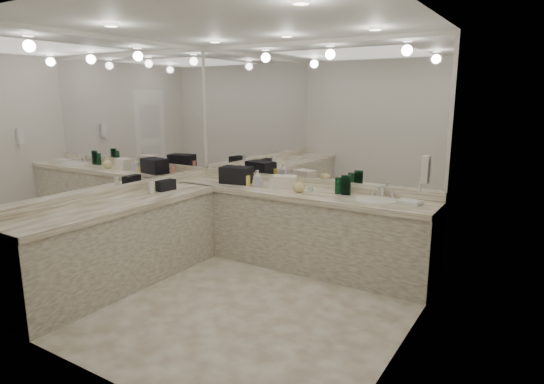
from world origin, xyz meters
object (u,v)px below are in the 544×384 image
Objects in this scene: black_toiletry_bag at (236,175)px; cream_cosmetic_case at (285,182)px; soap_bottle_b at (258,179)px; hand_towel at (410,202)px; sink at (376,201)px; soap_bottle_a at (258,178)px; soap_bottle_c at (299,185)px; wall_phone at (426,169)px.

black_toiletry_bag is 1.40× the size of cream_cosmetic_case.
soap_bottle_b is (-0.35, -0.05, 0.02)m from cream_cosmetic_case.
sink is at bearing -174.69° from hand_towel.
soap_bottle_c is (0.59, -0.04, -0.01)m from soap_bottle_a.
soap_bottle_c is (0.24, -0.10, 0.01)m from cream_cosmetic_case.
cream_cosmetic_case is at bearing 162.68° from wall_phone.
hand_towel is at bearing 1.43° from soap_bottle_b.
soap_bottle_c is at bearing -3.92° from soap_bottle_a.
black_toiletry_bag is at bearing 176.06° from soap_bottle_a.
sink is 1.95× the size of hand_towel.
wall_phone reaches higher than soap_bottle_a.
wall_phone is at bearing -37.11° from cream_cosmetic_case.
soap_bottle_a is (-0.35, -0.06, 0.02)m from cream_cosmetic_case.
wall_phone reaches higher than black_toiletry_bag.
black_toiletry_bag reaches higher than hand_towel.
cream_cosmetic_case reaches higher than sink.
black_toiletry_bag reaches higher than soap_bottle_b.
sink is at bearing -21.86° from cream_cosmetic_case.
sink is 1.48m from soap_bottle_a.
sink is at bearing 3.59° from soap_bottle_c.
sink is 2.20× the size of soap_bottle_a.
sink is 0.91m from wall_phone.
black_toiletry_bag is 0.34m from soap_bottle_b.
soap_bottle_a is (-2.09, 0.49, -0.35)m from wall_phone.
wall_phone is 1.39× the size of soap_bottle_c.
soap_bottle_b is at bearing 168.95° from cream_cosmetic_case.
soap_bottle_a is 1.16× the size of soap_bottle_c.
soap_bottle_a is 0.60m from soap_bottle_c.
wall_phone is 1.29× the size of soap_bottle_b.
hand_towel reaches higher than sink.
black_toiletry_bag is at bearing 162.86° from cream_cosmetic_case.
soap_bottle_a is at bearing 166.90° from wall_phone.
soap_bottle_c is at bearing -175.92° from hand_towel.
hand_towel is at bearing 5.31° from sink.
wall_phone is 0.73m from hand_towel.
soap_bottle_b reaches higher than cream_cosmetic_case.
wall_phone is 0.90× the size of cream_cosmetic_case.
cream_cosmetic_case is 1.48m from hand_towel.
black_toiletry_bag is (-1.82, 0.01, 0.11)m from sink.
soap_bottle_b is 0.60m from soap_bottle_c.
wall_phone is at bearing -39.57° from sink.
sink is 1.83× the size of wall_phone.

